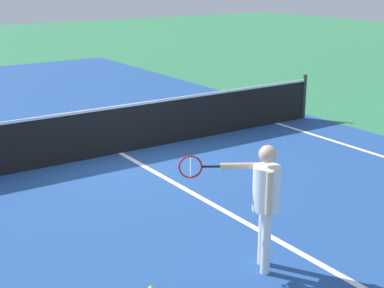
% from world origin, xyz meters
% --- Properties ---
extents(ground_plane, '(60.00, 60.00, 0.00)m').
position_xyz_m(ground_plane, '(0.00, 0.00, 0.00)').
color(ground_plane, '#337F51').
extents(court_surface_inbounds, '(10.62, 24.40, 0.00)m').
position_xyz_m(court_surface_inbounds, '(0.00, 0.00, 0.00)').
color(court_surface_inbounds, '#234C93').
rests_on(court_surface_inbounds, ground_plane).
extents(line_center_service, '(0.10, 6.40, 0.01)m').
position_xyz_m(line_center_service, '(0.00, -3.20, 0.00)').
color(line_center_service, white).
rests_on(line_center_service, ground_plane).
extents(net, '(10.05, 0.09, 1.07)m').
position_xyz_m(net, '(0.00, 0.00, 0.49)').
color(net, '#33383D').
rests_on(net, ground_plane).
extents(player_near, '(0.94, 0.89, 1.54)m').
position_xyz_m(player_near, '(-0.66, -4.98, 0.95)').
color(player_near, white).
rests_on(player_near, ground_plane).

